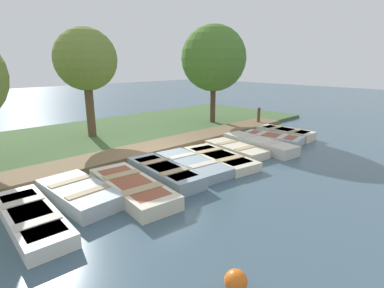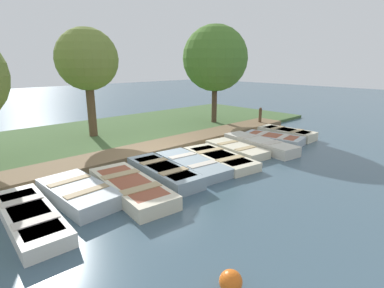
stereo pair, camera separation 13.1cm
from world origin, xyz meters
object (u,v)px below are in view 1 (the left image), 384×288
Objects in this scene: rowboat_8 at (272,139)px; rowboat_5 at (219,158)px; rowboat_4 at (192,164)px; mooring_post_far at (259,117)px; rowboat_6 at (236,149)px; rowboat_9 at (285,133)px; park_tree_left at (86,60)px; rowboat_0 at (31,217)px; rowboat_2 at (132,187)px; rowboat_3 at (164,172)px; buoy at (236,281)px; rowboat_1 at (80,193)px; rowboat_7 at (259,144)px; park_tree_center at (214,59)px.

rowboat_5 is at bearing -97.46° from rowboat_8.
rowboat_5 is 1.14× the size of rowboat_8.
rowboat_4 is 0.98× the size of rowboat_5.
mooring_post_far is (-2.44, 2.50, 0.37)m from rowboat_8.
rowboat_6 is 3.87m from rowboat_9.
rowboat_8 is 9.11m from park_tree_left.
rowboat_2 reaches higher than rowboat_0.
rowboat_3 is at bearing 93.65° from rowboat_0.
mooring_post_far reaches higher than rowboat_4.
rowboat_0 is at bearing -81.52° from rowboat_4.
park_tree_left is (-6.11, -7.10, 3.44)m from rowboat_9.
rowboat_0 is 13.02m from mooring_post_far.
rowboat_5 is (0.03, 6.39, -0.01)m from rowboat_0.
buoy reaches higher than rowboat_6.
rowboat_5 is (-0.16, 3.85, -0.04)m from rowboat_2.
rowboat_6 reaches higher than rowboat_4.
rowboat_1 is 0.99× the size of rowboat_9.
rowboat_4 is at bearing -84.37° from rowboat_7.
buoy is 0.07× the size of park_tree_center.
mooring_post_far is (-2.32, 4.95, 0.40)m from rowboat_6.
mooring_post_far reaches higher than rowboat_9.
rowboat_0 is at bearing -81.75° from rowboat_7.
rowboat_4 is 1.12× the size of rowboat_6.
rowboat_7 is 0.70× the size of park_tree_left.
mooring_post_far is at bearing 122.27° from rowboat_6.
rowboat_9 is (0.00, 3.87, 0.04)m from rowboat_6.
rowboat_8 is 5.94m from park_tree_center.
rowboat_7 is 1.30× the size of rowboat_9.
rowboat_5 is 0.92× the size of rowboat_7.
rowboat_0 is 12.77m from park_tree_center.
rowboat_5 is 3.86m from rowboat_8.
rowboat_9 is at bearing 4.93° from park_tree_center.
rowboat_7 is at bearing -55.22° from mooring_post_far.
mooring_post_far is at bearing 65.19° from park_tree_left.
rowboat_1 is at bearing -66.15° from park_tree_center.
rowboat_1 is at bearing -102.31° from rowboat_8.
rowboat_2 is 4.38m from buoy.
rowboat_8 is at bearing -12.50° from park_tree_center.
rowboat_2 is 9.13m from rowboat_9.
rowboat_3 is 3.88m from rowboat_6.
rowboat_1 is 2.43× the size of mooring_post_far.
rowboat_7 is (-0.20, 6.42, 0.02)m from rowboat_2.
park_tree_center reaches higher than rowboat_9.
rowboat_0 is 1.18× the size of rowboat_8.
rowboat_8 is 1.04× the size of rowboat_9.
rowboat_5 is 1.15× the size of rowboat_6.
rowboat_2 is 3.85m from rowboat_5.
mooring_post_far is 9.53m from park_tree_left.
buoy is (4.81, -9.92, -0.02)m from rowboat_9.
rowboat_5 is 0.58× the size of park_tree_center.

